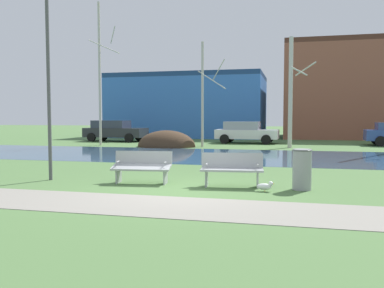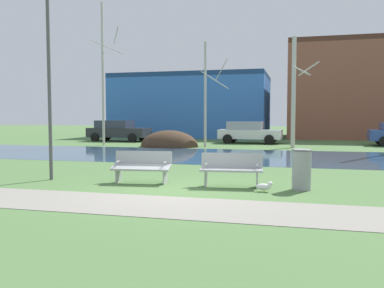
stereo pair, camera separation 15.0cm
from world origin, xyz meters
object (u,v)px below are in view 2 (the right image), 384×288
at_px(seagull, 264,186).
at_px(parked_van_nearest_dark, 118,130).
at_px(bench_left, 142,166).
at_px(streetlamp, 48,41).
at_px(parked_sedan_second_white, 249,132).
at_px(trash_bin, 302,169).
at_px(bench_right, 231,169).

distance_m(seagull, parked_van_nearest_dark, 21.89).
distance_m(bench_left, parked_van_nearest_dark, 19.77).
relative_size(streetlamp, parked_sedan_second_white, 1.40).
relative_size(bench_left, streetlamp, 0.27).
bearing_deg(bench_left, parked_sedan_second_white, 87.04).
relative_size(seagull, parked_van_nearest_dark, 0.09).
xyz_separation_m(trash_bin, streetlamp, (-6.99, -0.07, 3.43)).
relative_size(bench_left, seagull, 3.84).
xyz_separation_m(trash_bin, seagull, (-0.87, -0.47, -0.39)).
bearing_deg(trash_bin, bench_left, 179.88).
bearing_deg(bench_right, trash_bin, -0.28).
relative_size(trash_bin, parked_sedan_second_white, 0.24).
relative_size(bench_left, trash_bin, 1.63).
bearing_deg(bench_right, parked_van_nearest_dark, 122.60).
relative_size(bench_left, bench_right, 1.00).
bearing_deg(parked_sedan_second_white, seagull, -82.38).
bearing_deg(parked_van_nearest_dark, parked_sedan_second_white, 0.26).
xyz_separation_m(streetlamp, parked_sedan_second_white, (3.69, 17.80, -3.16)).
relative_size(seagull, streetlamp, 0.07).
height_order(bench_right, parked_sedan_second_white, parked_sedan_second_white).
height_order(seagull, streetlamp, streetlamp).
bearing_deg(trash_bin, parked_sedan_second_white, 100.57).
bearing_deg(streetlamp, bench_left, 1.54).
height_order(parked_van_nearest_dark, parked_sedan_second_white, parked_van_nearest_dark).
bearing_deg(parked_van_nearest_dark, trash_bin, -53.56).
height_order(bench_left, streetlamp, streetlamp).
bearing_deg(seagull, parked_van_nearest_dark, 123.87).
distance_m(seagull, streetlamp, 7.23).
height_order(seagull, parked_van_nearest_dark, parked_van_nearest_dark).
bearing_deg(trash_bin, streetlamp, -179.46).
relative_size(bench_right, streetlamp, 0.27).
xyz_separation_m(trash_bin, parked_sedan_second_white, (-3.31, 17.73, 0.26)).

